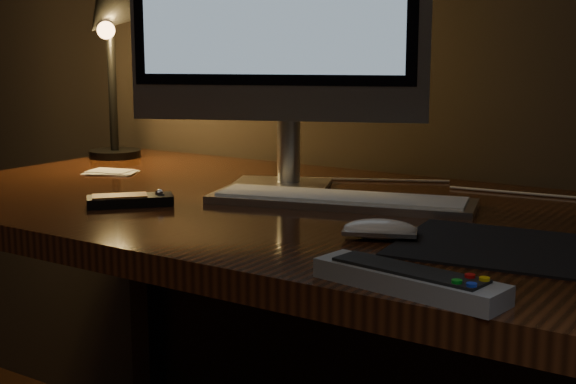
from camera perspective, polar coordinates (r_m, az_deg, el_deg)
The scene contains 10 objects.
desk at distance 1.38m, azimuth 5.38°, elevation -5.99°, with size 1.60×0.75×0.75m.
monitor at distance 1.45m, azimuth -0.73°, elevation 13.37°, with size 0.51×0.25×0.57m.
keyboard at distance 1.33m, azimuth 3.74°, elevation -0.56°, with size 0.44×0.12×0.02m, color silver.
mousepad at distance 1.08m, azimuth 15.48°, elevation -3.85°, with size 0.28×0.23×0.00m, color black.
mouse at distance 1.10m, azimuth 6.56°, elevation -2.85°, with size 0.10×0.05×0.02m, color white.
media_remote at distance 1.34m, azimuth -11.16°, elevation -0.57°, with size 0.13×0.14×0.03m.
tv_remote at distance 0.88m, azimuth 8.54°, elevation -6.19°, with size 0.23×0.09×0.03m.
papers at distance 1.68m, azimuth -12.50°, elevation 1.40°, with size 0.10×0.07×0.01m, color white.
desk_lamp at distance 1.85m, azimuth -12.72°, elevation 10.48°, with size 0.18×0.20×0.40m.
cable at distance 1.50m, azimuth 11.01°, elevation 0.33°, with size 0.00×0.00×0.56m, color white.
Camera 1 is at (0.62, 0.76, 1.01)m, focal length 50.00 mm.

